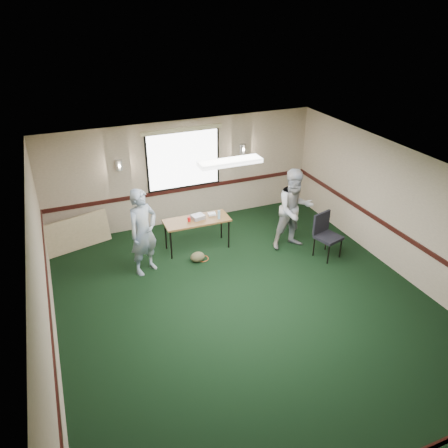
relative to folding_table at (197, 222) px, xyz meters
name	(u,v)px	position (x,y,z in m)	size (l,w,h in m)	color
ground	(249,308)	(0.19, -2.50, -0.71)	(8.00, 8.00, 0.00)	black
room_shell	(210,192)	(0.19, -0.38, 0.87)	(8.00, 8.02, 8.00)	tan
folding_table	(197,222)	(0.00, 0.00, 0.00)	(1.53, 0.64, 0.76)	brown
projector	(198,217)	(0.04, 0.03, 0.10)	(0.28, 0.23, 0.09)	gray
game_console	(212,214)	(0.41, 0.10, 0.08)	(0.18, 0.14, 0.04)	silver
red_cup	(189,219)	(-0.19, -0.01, 0.11)	(0.07, 0.07, 0.11)	red
water_bottle	(219,215)	(0.49, -0.15, 0.16)	(0.06, 0.06, 0.21)	#7FB6D0
duffel_bag	(198,257)	(-0.19, -0.56, -0.59)	(0.33, 0.25, 0.23)	#4C432B
cable_coil	(202,259)	(-0.06, -0.50, -0.70)	(0.29, 0.29, 0.01)	#DA4C1B
folded_table	(78,233)	(-2.60, 1.10, -0.32)	(1.52, 0.07, 0.78)	tan
conference_chair	(325,232)	(2.60, -1.38, -0.10)	(0.63, 0.64, 1.03)	black
person_left	(143,232)	(-1.34, -0.48, 0.26)	(0.70, 0.46, 1.93)	#46629B
person_right	(294,210)	(2.12, -0.77, 0.27)	(0.95, 0.74, 1.95)	#7B95C0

